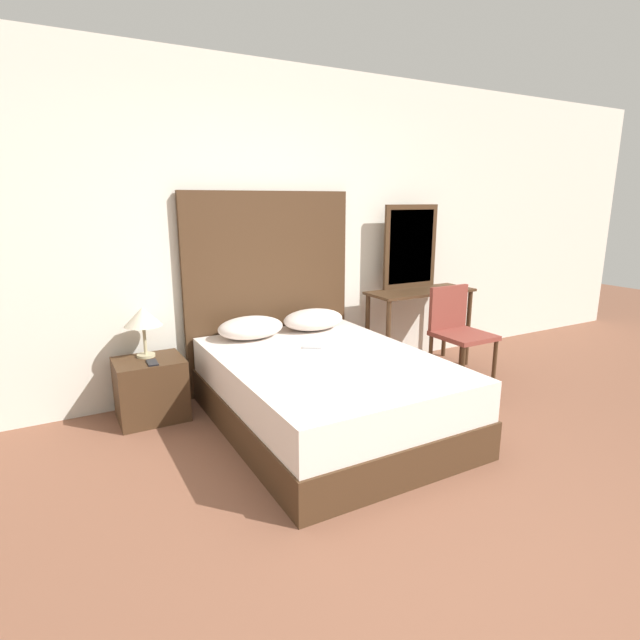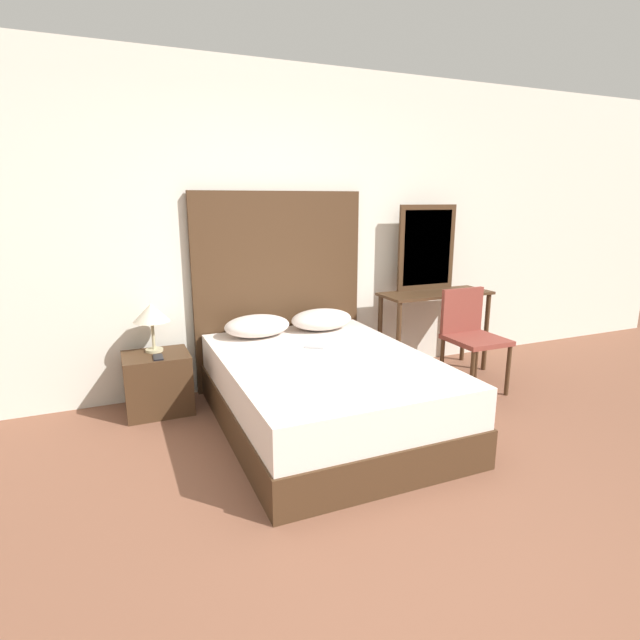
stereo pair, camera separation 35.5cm
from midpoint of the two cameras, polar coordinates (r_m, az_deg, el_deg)
name	(u,v)px [view 2 (the right image)]	position (r m, az deg, el deg)	size (l,w,h in m)	color
ground_plane	(427,561)	(2.62, 16.39, -25.04)	(16.00, 16.00, 0.00)	brown
wall_back	(260,231)	(4.31, -4.45, 10.06)	(10.00, 0.06, 2.70)	silver
bed	(325,392)	(3.63, 3.44, -8.31)	(1.42, 1.94, 0.53)	#422B19
headboard	(280,290)	(4.35, -2.31, 3.38)	(1.50, 0.05, 1.68)	#422B19
pillow_left	(257,326)	(4.06, -4.72, -0.71)	(0.54, 0.38, 0.17)	silver
pillow_right	(322,319)	(4.27, 2.57, 0.04)	(0.54, 0.38, 0.17)	silver
phone_on_bed	(315,347)	(3.75, 2.08, -3.15)	(0.16, 0.15, 0.01)	#B7B7BC
nightstand	(158,383)	(4.03, -15.67, -6.98)	(0.49, 0.41, 0.46)	#422B19
table_lamp	(151,314)	(3.96, -16.32, 0.64)	(0.28, 0.28, 0.38)	tan
phone_on_nightstand	(158,357)	(3.86, -15.55, -4.16)	(0.08, 0.15, 0.01)	black
vanity_desk	(435,308)	(4.84, 15.06, 1.35)	(1.06, 0.41, 0.77)	#422B19
vanity_mirror	(427,248)	(4.89, 14.18, 8.01)	(0.61, 0.03, 0.80)	#422B19
chair	(470,332)	(4.53, 18.98, -1.30)	(0.44, 0.46, 0.86)	brown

